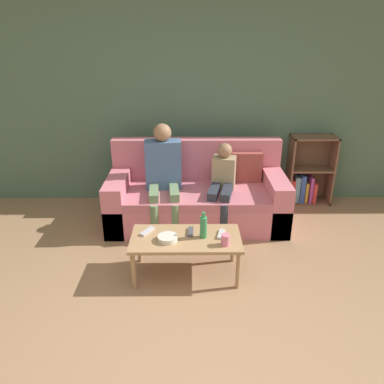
% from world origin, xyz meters
% --- Properties ---
extents(ground_plane, '(22.00, 22.00, 0.00)m').
position_xyz_m(ground_plane, '(0.00, 0.00, 0.00)').
color(ground_plane, '#997251').
extents(wall_back, '(12.00, 0.06, 2.60)m').
position_xyz_m(wall_back, '(0.00, 2.67, 1.30)').
color(wall_back, '#4C6B56').
rests_on(wall_back, ground_plane).
extents(couch, '(2.03, 0.92, 0.92)m').
position_xyz_m(couch, '(0.08, 1.99, 0.30)').
color(couch, '#D1707F').
rests_on(couch, ground_plane).
extents(bookshelf, '(0.56, 0.28, 0.90)m').
position_xyz_m(bookshelf, '(1.53, 2.52, 0.36)').
color(bookshelf, brown).
rests_on(bookshelf, ground_plane).
extents(coffee_table, '(1.00, 0.50, 0.39)m').
position_xyz_m(coffee_table, '(-0.04, 0.88, 0.35)').
color(coffee_table, '#A87F56').
rests_on(coffee_table, ground_plane).
extents(person_adult, '(0.42, 0.65, 1.18)m').
position_xyz_m(person_adult, '(-0.30, 1.90, 0.68)').
color(person_adult, '#66845B').
rests_on(person_adult, ground_plane).
extents(person_child, '(0.37, 0.67, 0.96)m').
position_xyz_m(person_child, '(0.36, 1.85, 0.55)').
color(person_child, '#282D38').
rests_on(person_child, ground_plane).
extents(cup_near, '(0.08, 0.08, 0.10)m').
position_xyz_m(cup_near, '(0.30, 0.75, 0.45)').
color(cup_near, pink).
rests_on(cup_near, coffee_table).
extents(tv_remote_0, '(0.06, 0.17, 0.02)m').
position_xyz_m(tv_remote_0, '(-0.00, 0.96, 0.41)').
color(tv_remote_0, '#47474C').
rests_on(tv_remote_0, coffee_table).
extents(tv_remote_1, '(0.09, 0.18, 0.02)m').
position_xyz_m(tv_remote_1, '(0.28, 0.92, 0.41)').
color(tv_remote_1, '#B7B7BC').
rests_on(tv_remote_1, coffee_table).
extents(tv_remote_2, '(0.13, 0.17, 0.02)m').
position_xyz_m(tv_remote_2, '(-0.40, 0.98, 0.41)').
color(tv_remote_2, '#B7B7BC').
rests_on(tv_remote_2, coffee_table).
extents(snack_bowl, '(0.18, 0.18, 0.05)m').
position_xyz_m(snack_bowl, '(-0.20, 0.83, 0.42)').
color(snack_bowl, beige).
rests_on(snack_bowl, coffee_table).
extents(bottle, '(0.06, 0.06, 0.25)m').
position_xyz_m(bottle, '(0.12, 0.88, 0.50)').
color(bottle, '#33844C').
rests_on(bottle, coffee_table).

